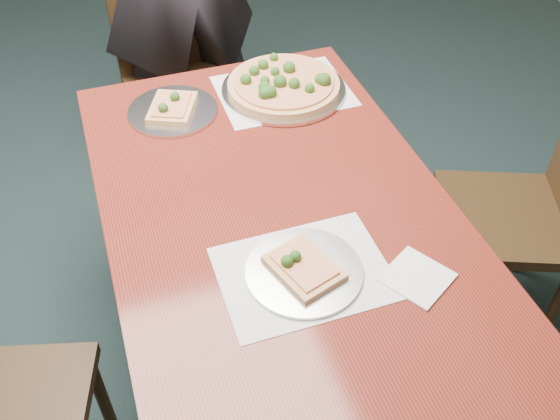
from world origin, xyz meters
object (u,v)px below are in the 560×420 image
object	(u,v)px
dining_table	(280,234)
chair_far	(175,69)
slice_plate_far	(172,109)
slice_plate_near	(304,269)
pizza_pan	(283,85)
chair_right	(536,205)

from	to	relation	value
dining_table	chair_far	world-z (taller)	chair_far
dining_table	slice_plate_far	world-z (taller)	slice_plate_far
dining_table	slice_plate_near	size ratio (longest dim) A/B	5.36
pizza_pan	chair_right	bearing A→B (deg)	-38.70
slice_plate_near	slice_plate_far	world-z (taller)	slice_plate_near
pizza_pan	dining_table	bearing A→B (deg)	-109.91
slice_plate_near	pizza_pan	bearing A→B (deg)	74.47
chair_far	pizza_pan	world-z (taller)	chair_far
slice_plate_far	dining_table	bearing A→B (deg)	-71.69
dining_table	chair_far	xyz separation A→B (m)	(-0.06, 1.17, -0.14)
pizza_pan	slice_plate_near	distance (m)	0.78
dining_table	chair_right	bearing A→B (deg)	-0.58
pizza_pan	slice_plate_far	bearing A→B (deg)	179.77
dining_table	chair_right	distance (m)	0.87
slice_plate_far	chair_far	bearing A→B (deg)	79.74
chair_right	pizza_pan	size ratio (longest dim) A/B	2.25
slice_plate_far	slice_plate_near	bearing A→B (deg)	-78.14
pizza_pan	slice_plate_near	bearing A→B (deg)	-105.53
dining_table	pizza_pan	world-z (taller)	pizza_pan
slice_plate_near	slice_plate_far	xyz separation A→B (m)	(-0.16, 0.75, -0.00)
chair_right	slice_plate_near	xyz separation A→B (m)	(-0.88, -0.21, 0.25)
chair_right	slice_plate_near	size ratio (longest dim) A/B	3.25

